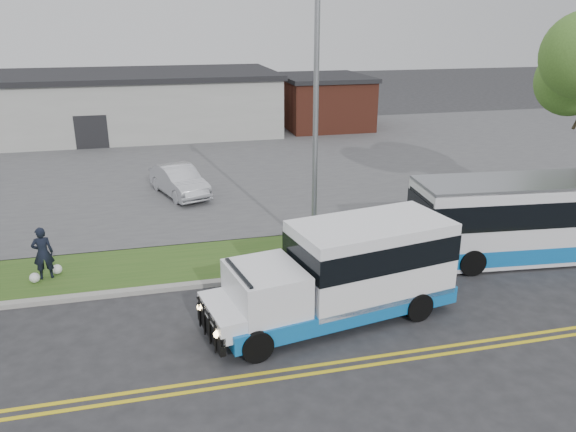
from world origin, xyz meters
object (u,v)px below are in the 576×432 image
object	(u,v)px
parked_car_a	(179,181)
transit_bus	(558,217)
streetlight_near	(316,107)
pedestrian	(43,253)
shuttle_bus	(348,269)

from	to	relation	value
parked_car_a	transit_bus	bearing A→B (deg)	-58.08
streetlight_near	parked_car_a	distance (m)	10.05
transit_bus	pedestrian	world-z (taller)	transit_bus
parked_car_a	streetlight_near	bearing A→B (deg)	-81.04
pedestrian	streetlight_near	bearing A→B (deg)	172.02
shuttle_bus	pedestrian	world-z (taller)	shuttle_bus
transit_bus	pedestrian	xyz separation A→B (m)	(-17.18, 2.09, -0.47)
parked_car_a	shuttle_bus	bearing A→B (deg)	-91.53
streetlight_near	transit_bus	size ratio (longest dim) A/B	0.91
transit_bus	parked_car_a	xyz separation A→B (m)	(-12.46, 10.09, -0.64)
streetlight_near	pedestrian	bearing A→B (deg)	-179.77
shuttle_bus	transit_bus	distance (m)	8.84
pedestrian	shuttle_bus	bearing A→B (deg)	144.96
shuttle_bus	transit_bus	world-z (taller)	transit_bus
streetlight_near	parked_car_a	bearing A→B (deg)	118.04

